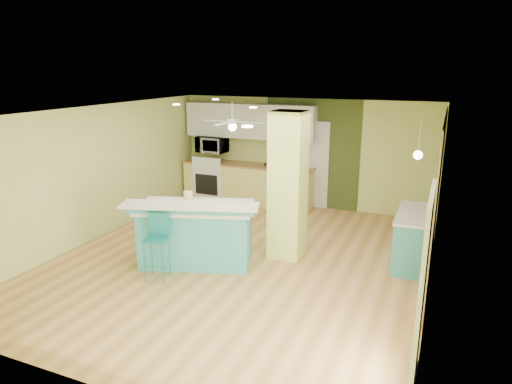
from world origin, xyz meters
TOP-DOWN VIEW (x-y plane):
  - floor at (0.00, 0.00)m, footprint 6.00×7.00m
  - ceiling at (0.00, 0.00)m, footprint 6.00×7.00m
  - wall_back at (0.00, 3.50)m, footprint 6.00×0.01m
  - wall_front at (0.00, -3.50)m, footprint 6.00×0.01m
  - wall_left at (-3.00, 0.00)m, footprint 0.01×7.00m
  - wall_right at (3.00, 0.00)m, footprint 0.01×7.00m
  - wood_panel at (2.99, 0.60)m, footprint 0.02×3.40m
  - olive_accent at (0.20, 3.49)m, footprint 2.20×0.02m
  - interior_door at (0.20, 3.46)m, footprint 0.82×0.05m
  - french_door at (2.97, -2.30)m, footprint 0.04×1.08m
  - column at (0.65, 0.50)m, footprint 0.55×0.55m
  - kitchen_run at (-1.30, 3.20)m, footprint 3.25×0.63m
  - stove at (-2.25, 3.19)m, footprint 0.76×0.66m
  - upper_cabinets at (-1.30, 3.32)m, footprint 3.20×0.34m
  - microwave at (-2.25, 3.20)m, footprint 0.70×0.48m
  - ceiling_fan at (-1.10, 2.00)m, footprint 1.41×1.41m
  - pendant_lamp at (2.65, 0.75)m, footprint 0.14×0.14m
  - wall_decor at (2.96, 0.80)m, footprint 0.03×0.90m
  - peninsula at (-0.64, -0.38)m, footprint 2.26×1.70m
  - bar_stool at (-0.88, -1.12)m, footprint 0.41×0.41m
  - side_counter at (2.70, 0.97)m, footprint 0.59×1.39m
  - fruit_bowl at (-0.71, 3.17)m, footprint 0.28×0.28m
  - canister at (-0.85, -0.25)m, footprint 0.15×0.15m

SIDE VIEW (x-z plane):
  - floor at x=0.00m, z-range -0.01..0.00m
  - side_counter at x=2.70m, z-range 0.00..0.89m
  - stove at x=-2.25m, z-range -0.08..1.00m
  - kitchen_run at x=-1.30m, z-range 0.00..0.94m
  - peninsula at x=-0.64m, z-range -0.04..1.10m
  - bar_stool at x=-0.88m, z-range 0.17..1.21m
  - fruit_bowl at x=-0.71m, z-range 0.94..1.01m
  - interior_door at x=0.20m, z-range 0.00..2.00m
  - french_door at x=2.97m, z-range 0.00..2.10m
  - canister at x=-0.85m, z-range 0.99..1.18m
  - wall_back at x=0.00m, z-range 0.00..2.50m
  - wall_front at x=0.00m, z-range 0.00..2.50m
  - wall_left at x=-3.00m, z-range 0.00..2.50m
  - wall_right at x=3.00m, z-range 0.00..2.50m
  - wood_panel at x=2.99m, z-range 0.00..2.50m
  - olive_accent at x=0.20m, z-range 0.00..2.50m
  - column at x=0.65m, z-range 0.00..2.50m
  - microwave at x=-2.25m, z-range 1.16..1.55m
  - wall_decor at x=2.96m, z-range 1.20..1.90m
  - pendant_lamp at x=2.65m, z-range 1.54..2.23m
  - upper_cabinets at x=-1.30m, z-range 1.55..2.35m
  - ceiling_fan at x=-1.10m, z-range 1.77..2.38m
  - ceiling at x=0.00m, z-range 2.50..2.51m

